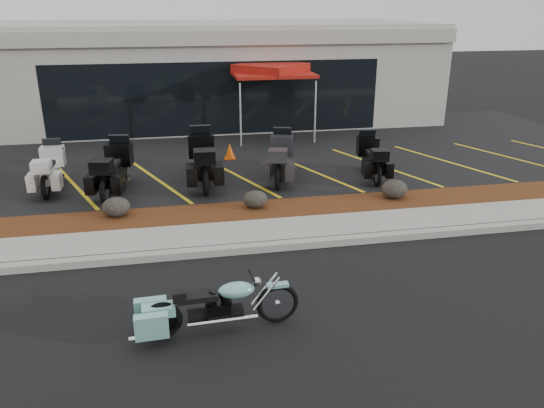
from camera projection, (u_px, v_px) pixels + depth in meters
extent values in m
plane|color=black|center=(274.00, 270.00, 9.96)|extent=(90.00, 90.00, 0.00)
cube|color=gray|center=(266.00, 247.00, 10.76)|extent=(24.00, 0.25, 0.15)
cube|color=gray|center=(260.00, 233.00, 11.40)|extent=(24.00, 1.20, 0.15)
cube|color=#3E1D0E|center=(251.00, 213.00, 12.50)|extent=(24.00, 1.20, 0.16)
cube|color=black|center=(226.00, 154.00, 17.46)|extent=(26.00, 9.60, 0.15)
cube|color=#9B968C|center=(208.00, 72.00, 22.57)|extent=(18.00, 8.00, 4.00)
cube|color=black|center=(217.00, 99.00, 19.09)|extent=(12.00, 0.06, 2.60)
cube|color=#9B968C|center=(215.00, 38.00, 18.32)|extent=(18.00, 0.30, 0.50)
ellipsoid|color=black|center=(116.00, 207.00, 12.02)|extent=(0.63, 0.53, 0.45)
ellipsoid|color=black|center=(255.00, 199.00, 12.54)|extent=(0.58, 0.49, 0.41)
ellipsoid|color=black|center=(394.00, 189.00, 13.15)|extent=(0.66, 0.55, 0.47)
cone|color=#DA4C07|center=(230.00, 151.00, 16.55)|extent=(0.38, 0.38, 0.50)
cylinder|color=silver|center=(262.00, 117.00, 17.46)|extent=(0.06, 0.06, 2.13)
cylinder|color=silver|center=(322.00, 108.00, 18.87)|extent=(0.06, 0.06, 2.13)
cylinder|color=silver|center=(222.00, 105.00, 19.44)|extent=(0.06, 0.06, 2.13)
cylinder|color=silver|center=(279.00, 99.00, 20.84)|extent=(0.06, 0.06, 2.13)
cube|color=maroon|center=(271.00, 73.00, 18.73)|extent=(3.68, 3.68, 0.11)
cube|color=maroon|center=(271.00, 68.00, 18.67)|extent=(2.62, 2.62, 0.32)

